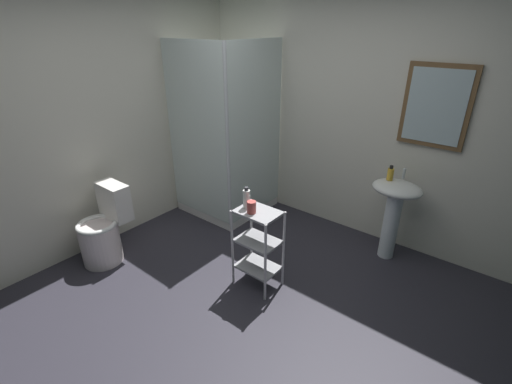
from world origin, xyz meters
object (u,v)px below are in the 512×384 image
object	(u,v)px
shower_stall	(228,177)
pedestal_sink	(394,205)
storage_cart	(258,242)
toilet	(104,231)
lotion_bottle_white	(247,198)
rinse_cup	(251,207)
hand_soap_bottle	(390,174)

from	to	relation	value
shower_stall	pedestal_sink	distance (m)	1.91
storage_cart	pedestal_sink	bearing A→B (deg)	57.02
pedestal_sink	storage_cart	xyz separation A→B (m)	(-0.74, -1.15, -0.14)
toilet	lotion_bottle_white	bearing A→B (deg)	26.26
pedestal_sink	toilet	size ratio (longest dim) A/B	1.07
toilet	lotion_bottle_white	world-z (taller)	lotion_bottle_white
toilet	rinse_cup	world-z (taller)	rinse_cup
lotion_bottle_white	rinse_cup	distance (m)	0.11
storage_cart	hand_soap_bottle	xyz separation A→B (m)	(0.66, 1.15, 0.44)
storage_cart	rinse_cup	xyz separation A→B (m)	(-0.03, -0.05, 0.35)
shower_stall	hand_soap_bottle	world-z (taller)	shower_stall
lotion_bottle_white	hand_soap_bottle	bearing A→B (deg)	55.98
lotion_bottle_white	rinse_cup	size ratio (longest dim) A/B	1.80
shower_stall	rinse_cup	size ratio (longest dim) A/B	19.55
shower_stall	lotion_bottle_white	size ratio (longest dim) A/B	10.83
storage_cart	hand_soap_bottle	bearing A→B (deg)	60.21
toilet	hand_soap_bottle	distance (m)	2.78
shower_stall	pedestal_sink	size ratio (longest dim) A/B	2.47
pedestal_sink	rinse_cup	distance (m)	1.44
rinse_cup	lotion_bottle_white	bearing A→B (deg)	152.35
hand_soap_bottle	lotion_bottle_white	xyz separation A→B (m)	(-0.78, -1.15, -0.05)
storage_cart	rinse_cup	distance (m)	0.36
hand_soap_bottle	rinse_cup	world-z (taller)	hand_soap_bottle
shower_stall	toilet	distance (m)	1.52
rinse_cup	pedestal_sink	bearing A→B (deg)	57.23
shower_stall	lotion_bottle_white	distance (m)	1.38
pedestal_sink	storage_cart	world-z (taller)	pedestal_sink
storage_cart	rinse_cup	bearing A→B (deg)	-117.86
shower_stall	pedestal_sink	bearing A→B (deg)	8.97
toilet	storage_cart	xyz separation A→B (m)	(1.40, 0.63, 0.12)
rinse_cup	shower_stall	bearing A→B (deg)	140.96
storage_cart	lotion_bottle_white	size ratio (longest dim) A/B	4.01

